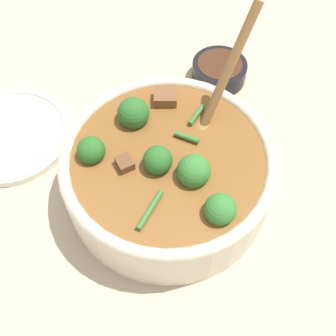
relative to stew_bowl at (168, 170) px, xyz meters
The scene contains 4 objects.
ground_plane 0.05m from the stew_bowl, 54.72° to the left, with size 4.00×4.00×0.00m, color #C6B293.
stew_bowl is the anchor object (origin of this frame).
condiment_bowl 0.24m from the stew_bowl, behind, with size 0.09×0.09×0.03m.
empty_plate 0.26m from the stew_bowl, 87.26° to the right, with size 0.18×0.18×0.02m.
Camera 1 is at (0.28, 0.12, 0.52)m, focal length 45.00 mm.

